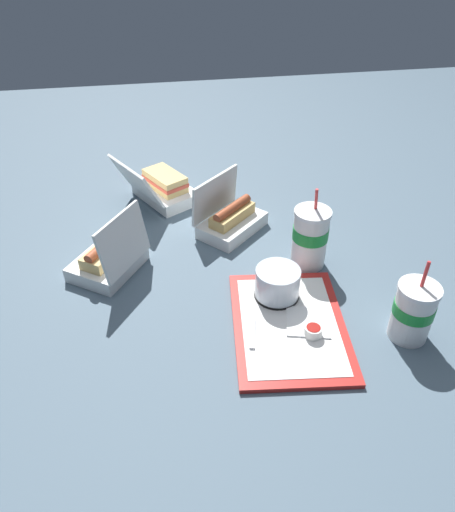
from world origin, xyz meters
The scene contains 11 objects.
ground_plane centered at (0.00, 0.00, 0.00)m, with size 3.20×3.20×0.00m, color #4C6070.
food_tray centered at (-0.25, -0.11, 0.01)m, with size 0.40×0.30×0.01m.
cake_container centered at (-0.15, -0.10, 0.05)m, with size 0.11×0.11×0.08m.
ketchup_cup centered at (-0.29, -0.15, 0.03)m, with size 0.04×0.04×0.02m.
napkin_stack centered at (-0.25, -0.15, 0.02)m, with size 0.10×0.10×0.00m, color white.
plastic_fork centered at (-0.26, -0.02, 0.02)m, with size 0.11×0.01×0.01m, color white.
clamshell_hotdog_center centered at (0.18, -0.04, 0.04)m, with size 0.23×0.23×0.16m.
clamshell_sandwich_left centered at (0.39, 0.15, 0.04)m, with size 0.28×0.28×0.16m.
clamshell_hotdog_front centered at (0.04, 0.31, 0.04)m, with size 0.24×0.23×0.18m.
soda_cup_back centered at (-0.32, -0.37, 0.07)m, with size 0.09×0.09×0.20m.
soda_cup_center centered at (-0.02, -0.22, 0.09)m, with size 0.10×0.10×0.23m.
Camera 1 is at (-1.05, 0.17, 0.84)m, focal length 35.00 mm.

